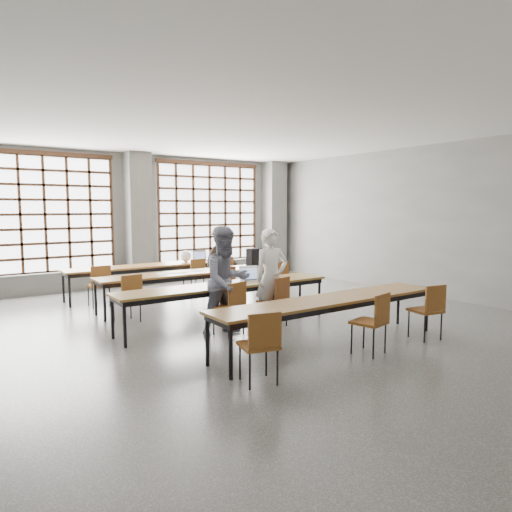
{
  "coord_description": "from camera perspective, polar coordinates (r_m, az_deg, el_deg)",
  "views": [
    {
      "loc": [
        -4.33,
        -6.5,
        2.05
      ],
      "look_at": [
        0.45,
        0.4,
        1.17
      ],
      "focal_mm": 32.0,
      "sensor_mm": 36.0,
      "label": 1
    }
  ],
  "objects": [
    {
      "name": "desk_row_d",
      "position": [
        6.85,
        9.39,
        -5.74
      ],
      "size": [
        4.0,
        0.7,
        0.73
      ],
      "color": "brown",
      "rests_on": "floor"
    },
    {
      "name": "chair_mid_left",
      "position": [
        8.48,
        -15.62,
        -4.5
      ],
      "size": [
        0.48,
        0.49,
        0.88
      ],
      "color": "brown",
      "rests_on": "floor"
    },
    {
      "name": "wall_right",
      "position": [
        11.38,
        20.47,
        4.12
      ],
      "size": [
        0.0,
        11.0,
        11.0
      ],
      "primitive_type": "plane",
      "rotation": [
        1.57,
        0.0,
        -1.57
      ],
      "color": "#5C5C5A",
      "rests_on": "floor"
    },
    {
      "name": "desk_row_c",
      "position": [
        8.0,
        -3.68,
        -3.97
      ],
      "size": [
        4.0,
        0.7,
        0.73
      ],
      "color": "brown",
      "rests_on": "floor"
    },
    {
      "name": "chair_back_right",
      "position": [
        11.14,
        -4.03,
        -1.82
      ],
      "size": [
        0.49,
        0.49,
        0.88
      ],
      "color": "brown",
      "rests_on": "floor"
    },
    {
      "name": "paper_sheet_b",
      "position": [
        9.46,
        -9.43,
        -2.09
      ],
      "size": [
        0.36,
        0.31,
        0.0
      ],
      "primitive_type": "cube",
      "rotation": [
        0.0,
        0.0,
        -0.4
      ],
      "color": "silver",
      "rests_on": "desk_row_b"
    },
    {
      "name": "chair_front_right",
      "position": [
        7.86,
        2.6,
        -5.1
      ],
      "size": [
        0.52,
        0.52,
        0.88
      ],
      "color": "brown",
      "rests_on": "floor"
    },
    {
      "name": "chair_near_mid",
      "position": [
        6.61,
        14.55,
        -7.42
      ],
      "size": [
        0.5,
        0.5,
        0.88
      ],
      "color": "brown",
      "rests_on": "floor"
    },
    {
      "name": "desk_row_a",
      "position": [
        10.99,
        -12.85,
        -1.39
      ],
      "size": [
        4.0,
        0.7,
        0.73
      ],
      "color": "brown",
      "rests_on": "floor"
    },
    {
      "name": "chair_front_left",
      "position": [
        7.36,
        -3.03,
        -5.87
      ],
      "size": [
        0.51,
        0.51,
        0.88
      ],
      "color": "brown",
      "rests_on": "floor"
    },
    {
      "name": "chair_mid_centre",
      "position": [
        9.3,
        -4.01,
        -3.37
      ],
      "size": [
        0.46,
        0.46,
        0.88
      ],
      "color": "brown",
      "rests_on": "floor"
    },
    {
      "name": "column_mid",
      "position": [
        12.5,
        -14.47,
        4.44
      ],
      "size": [
        0.6,
        0.55,
        3.5
      ],
      "primitive_type": "cube",
      "color": "#535351",
      "rests_on": "floor"
    },
    {
      "name": "window_right",
      "position": [
        13.62,
        -5.84,
        5.34
      ],
      "size": [
        3.32,
        0.12,
        3.0
      ],
      "color": "white",
      "rests_on": "wall_back"
    },
    {
      "name": "floor",
      "position": [
        8.08,
        -1.01,
        -8.69
      ],
      "size": [
        11.0,
        11.0,
        0.0
      ],
      "primitive_type": "plane",
      "color": "#464644",
      "rests_on": "ground"
    },
    {
      "name": "wall_back",
      "position": [
        12.76,
        -14.91,
        4.46
      ],
      "size": [
        10.0,
        0.0,
        10.0
      ],
      "primitive_type": "plane",
      "rotation": [
        1.57,
        0.0,
        0.0
      ],
      "color": "#5C5C5A",
      "rests_on": "floor"
    },
    {
      "name": "chair_back_left",
      "position": [
        9.97,
        -18.96,
        -3.05
      ],
      "size": [
        0.42,
        0.43,
        0.88
      ],
      "color": "brown",
      "rests_on": "floor"
    },
    {
      "name": "chair_mid_right",
      "position": [
        10.07,
        2.79,
        -2.64
      ],
      "size": [
        0.51,
        0.51,
        0.88
      ],
      "color": "brown",
      "rests_on": "floor"
    },
    {
      "name": "mouse",
      "position": [
        8.5,
        1.89,
        -2.8
      ],
      "size": [
        0.1,
        0.07,
        0.04
      ],
      "primitive_type": "ellipsoid",
      "rotation": [
        0.0,
        0.0,
        0.06
      ],
      "color": "silver",
      "rests_on": "desk_row_c"
    },
    {
      "name": "laptop_back",
      "position": [
        11.64,
        -6.89,
        -0.25
      ],
      "size": [
        0.37,
        0.31,
        0.26
      ],
      "color": "#ABABB0",
      "rests_on": "desk_row_a"
    },
    {
      "name": "red_pouch",
      "position": [
        5.42,
        0.3,
        -10.6
      ],
      "size": [
        0.2,
        0.08,
        0.06
      ],
      "primitive_type": "cube",
      "rotation": [
        0.0,
        0.0,
        -0.01
      ],
      "color": "#9E1F13",
      "rests_on": "chair_near_left"
    },
    {
      "name": "student_male",
      "position": [
        7.89,
        1.93,
        -2.75
      ],
      "size": [
        0.67,
        0.5,
        1.7
      ],
      "primitive_type": "imported",
      "rotation": [
        0.0,
        0.0,
        -0.16
      ],
      "color": "white",
      "rests_on": "floor"
    },
    {
      "name": "chair_near_left",
      "position": [
        5.34,
        0.61,
        -10.46
      ],
      "size": [
        0.51,
        0.51,
        0.88
      ],
      "color": "brown",
      "rests_on": "floor"
    },
    {
      "name": "laptop_front",
      "position": [
        8.37,
        -0.75,
        -2.64
      ],
      "size": [
        0.43,
        0.39,
        0.26
      ],
      "color": "#B1B2B6",
      "rests_on": "desk_row_c"
    },
    {
      "name": "backpack",
      "position": [
        10.46,
        -0.24,
        -0.14
      ],
      "size": [
        0.34,
        0.23,
        0.4
      ],
      "primitive_type": "cube",
      "rotation": [
        0.0,
        0.0,
        0.11
      ],
      "color": "black",
      "rests_on": "desk_row_b"
    },
    {
      "name": "chair_back_mid",
      "position": [
        10.77,
        -7.59,
        -2.13
      ],
      "size": [
        0.46,
        0.46,
        0.88
      ],
      "color": "brown",
      "rests_on": "floor"
    },
    {
      "name": "student_female",
      "position": [
        7.39,
        -3.69,
        -3.14
      ],
      "size": [
        0.86,
        0.68,
        1.75
      ],
      "primitive_type": "imported",
      "rotation": [
        0.0,
        0.0,
        0.02
      ],
      "color": "#171C45",
      "rests_on": "floor"
    },
    {
      "name": "phone",
      "position": [
        8.0,
        -2.21,
        -3.44
      ],
      "size": [
        0.13,
        0.07,
        0.01
      ],
      "primitive_type": "cube",
      "rotation": [
        0.0,
        0.0,
        0.08
      ],
      "color": "black",
      "rests_on": "desk_row_c"
    },
    {
      "name": "plastic_bag",
      "position": [
        11.37,
        -8.76,
        -0.0
      ],
      "size": [
        0.29,
        0.25,
        0.29
      ],
      "primitive_type": "ellipsoid",
      "rotation": [
        0.0,
        0.0,
        -0.17
      ],
      "color": "white",
      "rests_on": "desk_row_a"
    },
    {
      "name": "paper_sheet_c",
      "position": [
        9.67,
        -7.41,
        -1.88
      ],
      "size": [
        0.31,
        0.23,
        0.0
      ],
      "primitive_type": "cube",
      "rotation": [
        0.0,
        0.0,
        -0.06
      ],
      "color": "white",
      "rests_on": "desk_row_b"
    },
    {
      "name": "sill_ledge",
      "position": [
        12.7,
        -14.42,
        -2.33
      ],
      "size": [
        9.8,
        0.35,
        0.5
      ],
      "primitive_type": "cube",
      "color": "#535351",
      "rests_on": "floor"
    },
    {
      "name": "ceiling",
      "position": [
        7.95,
        -1.06,
        16.52
      ],
      "size": [
        11.0,
        11.0,
        0.0
      ],
      "primitive_type": "plane",
      "rotation": [
        3.14,
        0.0,
        0.0
      ],
      "color": "silver",
      "rests_on": "floor"
    },
    {
      "name": "student_back",
      "position": [
        11.23,
        -4.31,
        -0.37
      ],
      "size": [
        1.15,
        0.82,
        1.61
      ],
      "primitive_type": "imported",
      "rotation": [
        0.0,
        0.0,
        0.23
      ],
      "color": "black",
      "rests_on": "floor"
    },
    {
      "name": "window_left",
      "position": [
        12.1,
        -24.9,
        4.74
      ],
      "size": [
        3.32,
        0.12,
        3.0
      ],
      "color": "white",
      "rests_on": "wall_back"
    },
    {
      "name": "green_box",
      "position": [
        8.03,
        -4.29,
        -3.14
      ],
      "size": [
        0.26,
        0.12,
        0.09
      ],
      "primitive_type": "cube",
      "rotation": [
        0.0,
        0.0,
        -0.14
      ],
      "color": "#378B2D",
      "rests_on": "desk_row_c"
    },
    {
      "name": "column_right",
      "position": [
        14.68,
        2.29,
        4.83
      ],
      "size": [
        0.6,
        0.55,
        3.5
      ],
      "primitive_type": "cube",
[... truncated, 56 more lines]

